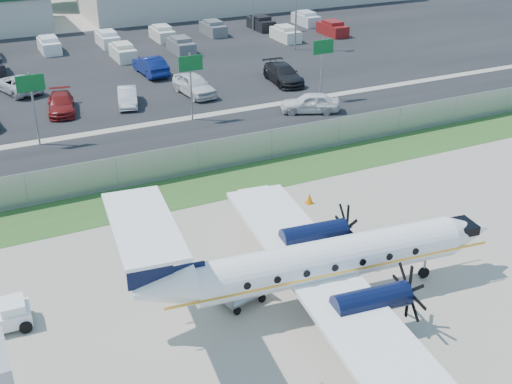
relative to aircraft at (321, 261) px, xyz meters
name	(u,v)px	position (x,y,z in m)	size (l,w,h in m)	color
ground	(316,295)	(0.11, 0.41, -1.99)	(170.00, 170.00, 0.00)	#AFA494
grass_verge	(211,186)	(0.11, 12.41, -1.99)	(170.00, 4.00, 0.02)	#2D561E
access_road	(172,145)	(0.11, 19.41, -1.98)	(170.00, 8.00, 0.02)	black
parking_lot	(98,68)	(0.11, 40.41, -1.98)	(170.00, 32.00, 0.02)	black
perimeter_fence	(198,158)	(0.11, 14.41, -0.99)	(120.00, 0.06, 1.99)	gray
sign_left	(32,93)	(-7.89, 23.31, 1.62)	(1.80, 0.26, 5.00)	gray
sign_mid	(191,73)	(3.11, 23.31, 1.62)	(1.80, 0.26, 5.00)	gray
sign_right	(323,55)	(14.11, 23.31, 1.62)	(1.80, 0.26, 5.00)	gray
tree_line	(39,7)	(0.11, 74.41, -1.99)	(112.00, 6.00, 14.00)	#265418
aircraft	(321,261)	(0.00, 0.00, 0.00)	(16.82, 16.55, 5.17)	white
pushback_tug	(5,316)	(-12.26, 3.95, -1.44)	(2.18, 1.60, 1.15)	white
baggage_cart_near	(242,293)	(-3.03, 1.32, -1.52)	(2.17, 1.60, 1.02)	gray
cone_starboard_wing	(309,199)	(4.18, 8.01, -1.71)	(0.43, 0.43, 0.61)	orange
road_car_mid	(310,112)	(11.79, 21.08, -1.99)	(1.79, 4.45, 1.52)	silver
parked_car_b	(62,112)	(-5.29, 29.31, -1.99)	(1.93, 4.75, 1.38)	maroon
parked_car_c	(128,105)	(-0.27, 28.75, -1.99)	(1.44, 4.14, 1.36)	silver
parked_car_d	(195,95)	(5.39, 28.93, -1.99)	(2.03, 5.04, 1.72)	silver
parked_car_e	(283,83)	(13.56, 28.74, -1.99)	(2.21, 5.45, 1.58)	black
parked_car_f	(19,92)	(-7.61, 35.97, -1.99)	(2.41, 5.23, 1.45)	silver
parked_car_g	(151,75)	(3.95, 36.18, -1.99)	(1.80, 5.15, 1.70)	navy
far_parking_rows	(86,56)	(0.11, 45.41, -1.99)	(56.00, 10.00, 1.60)	gray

